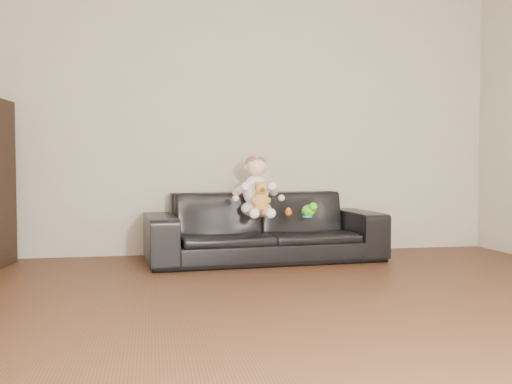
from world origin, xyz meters
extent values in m
plane|color=#472919|center=(0.00, 0.00, 0.00)|extent=(5.50, 5.50, 0.00)
plane|color=#B3A996|center=(0.00, 2.75, 1.30)|extent=(5.00, 0.00, 5.00)
imported|color=black|center=(0.08, 2.25, 0.31)|extent=(2.16, 0.98, 0.61)
ellipsoid|color=white|center=(-0.02, 2.15, 0.48)|extent=(0.28, 0.25, 0.14)
ellipsoid|color=white|center=(-0.02, 2.17, 0.63)|extent=(0.25, 0.20, 0.28)
sphere|color=beige|center=(-0.02, 2.15, 0.85)|extent=(0.19, 0.19, 0.18)
ellipsoid|color=#8C603F|center=(-0.02, 2.16, 0.88)|extent=(0.20, 0.20, 0.13)
cylinder|color=white|center=(-0.07, 1.98, 0.45)|extent=(0.09, 0.23, 0.09)
cylinder|color=white|center=(0.04, 1.98, 0.45)|extent=(0.09, 0.23, 0.09)
sphere|color=white|center=(-0.08, 1.86, 0.45)|extent=(0.08, 0.08, 0.08)
sphere|color=white|center=(0.05, 1.86, 0.45)|extent=(0.08, 0.08, 0.08)
cylinder|color=white|center=(-0.16, 2.10, 0.65)|extent=(0.08, 0.19, 0.12)
cylinder|color=white|center=(0.13, 2.10, 0.65)|extent=(0.08, 0.19, 0.12)
ellipsoid|color=#C68838|center=(-0.01, 1.98, 0.55)|extent=(0.15, 0.14, 0.16)
sphere|color=#C68838|center=(-0.01, 1.96, 0.66)|extent=(0.12, 0.12, 0.11)
sphere|color=#C68838|center=(-0.04, 1.97, 0.70)|extent=(0.05, 0.05, 0.04)
sphere|color=#C68838|center=(0.03, 1.97, 0.70)|extent=(0.05, 0.05, 0.04)
sphere|color=#593819|center=(-0.01, 1.91, 0.65)|extent=(0.05, 0.05, 0.04)
ellipsoid|color=#4AD419|center=(0.45, 2.09, 0.46)|extent=(0.14, 0.17, 0.11)
sphere|color=#CE4B18|center=(0.28, 2.17, 0.44)|extent=(0.09, 0.09, 0.07)
cylinder|color=#1A91D5|center=(0.42, 2.05, 0.41)|extent=(0.12, 0.12, 0.01)
camera|label=1|loc=(-0.92, -2.76, 0.84)|focal=40.00mm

